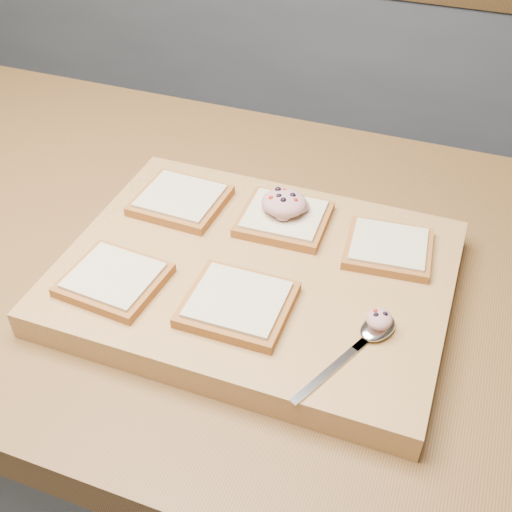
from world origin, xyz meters
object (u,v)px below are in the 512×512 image
at_px(cutting_board, 256,276).
at_px(spoon, 371,334).
at_px(tuna_salad_dollop, 284,203).
at_px(bread_far_center, 284,218).

distance_m(cutting_board, spoon, 0.19).
xyz_separation_m(cutting_board, tuna_salad_dollop, (0.00, 0.10, 0.05)).
distance_m(cutting_board, bread_far_center, 0.10).
relative_size(cutting_board, bread_far_center, 4.02).
bearing_deg(tuna_salad_dollop, cutting_board, -91.88).
bearing_deg(tuna_salad_dollop, spoon, -46.32).
height_order(cutting_board, spoon, spoon).
height_order(tuna_salad_dollop, spoon, tuna_salad_dollop).
relative_size(bread_far_center, spoon, 0.75).
height_order(cutting_board, tuna_salad_dollop, tuna_salad_dollop).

